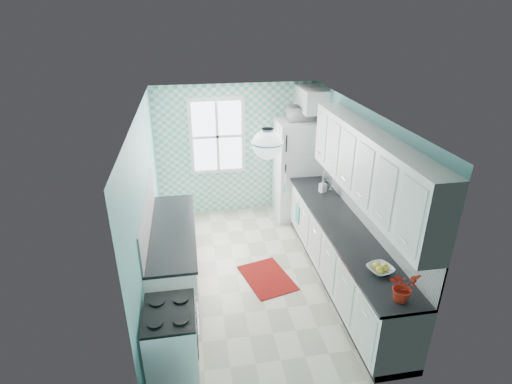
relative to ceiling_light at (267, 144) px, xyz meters
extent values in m
cube|color=beige|center=(0.00, 0.80, -2.33)|extent=(3.00, 4.40, 0.02)
cube|color=white|center=(0.00, 0.80, 0.19)|extent=(3.00, 4.40, 0.02)
cube|color=#64A8A7|center=(0.00, 3.01, -1.07)|extent=(3.00, 0.02, 2.50)
cube|color=#64A8A7|center=(0.00, -1.41, -1.07)|extent=(3.00, 0.02, 2.50)
cube|color=#64A8A7|center=(-1.51, 0.80, -1.07)|extent=(0.02, 4.40, 2.50)
cube|color=#64A8A7|center=(1.51, 0.80, -1.07)|extent=(0.02, 4.40, 2.50)
cube|color=#60C1A4|center=(0.00, 2.99, -1.07)|extent=(3.00, 0.01, 2.50)
cube|color=white|center=(-0.35, 2.96, -0.77)|extent=(1.04, 0.05, 1.44)
cube|color=white|center=(-0.35, 2.95, -0.77)|extent=(0.90, 0.02, 1.30)
cube|color=white|center=(1.49, 0.40, -1.13)|extent=(0.02, 3.60, 0.51)
cube|color=white|center=(-1.49, 0.73, -1.13)|extent=(0.02, 2.15, 0.51)
cube|color=white|center=(1.33, 0.20, -0.42)|extent=(0.33, 3.20, 0.90)
cube|color=white|center=(1.30, 2.63, -0.07)|extent=(0.40, 0.74, 0.40)
cylinder|color=silver|center=(0.00, 0.00, 0.16)|extent=(0.14, 0.14, 0.04)
cylinder|color=silver|center=(0.00, 0.00, 0.09)|extent=(0.02, 0.02, 0.12)
sphere|color=white|center=(0.00, 0.00, 0.00)|extent=(0.34, 0.34, 0.34)
cube|color=white|center=(1.20, 0.40, -1.87)|extent=(0.60, 3.60, 0.90)
cube|color=black|center=(1.19, 0.40, -1.40)|extent=(0.63, 3.60, 0.04)
cube|color=white|center=(-1.20, 0.73, -1.87)|extent=(0.60, 2.15, 0.90)
cube|color=black|center=(-1.19, 0.73, -1.40)|extent=(0.63, 2.15, 0.04)
cube|color=white|center=(1.11, 2.59, -1.38)|extent=(0.82, 0.77, 1.88)
cube|color=silver|center=(1.11, 2.20, -0.95)|extent=(0.80, 0.01, 0.02)
cube|color=silver|center=(0.77, 2.18, -0.72)|extent=(0.03, 0.03, 0.30)
cube|color=silver|center=(0.77, 2.18, -1.38)|extent=(0.03, 0.03, 0.54)
cube|color=silver|center=(-1.20, -0.84, -1.90)|extent=(0.54, 0.68, 0.81)
cube|color=black|center=(-1.20, -0.84, -1.50)|extent=(0.54, 0.68, 0.03)
cube|color=black|center=(-0.93, -0.84, -1.85)|extent=(0.01, 0.45, 0.27)
cube|color=silver|center=(1.20, 1.51, -1.40)|extent=(0.49, 0.41, 0.12)
cylinder|color=silver|center=(1.38, 1.51, -1.20)|extent=(0.02, 0.02, 0.30)
torus|color=silver|center=(1.31, 1.51, -1.01)|extent=(0.16, 0.02, 0.16)
cube|color=#630717|center=(0.15, 0.63, -2.32)|extent=(0.83, 1.02, 0.01)
cube|color=#52A89C|center=(0.89, 1.70, -1.84)|extent=(0.03, 0.22, 0.32)
imported|color=white|center=(1.20, -0.70, -1.35)|extent=(0.35, 0.35, 0.07)
imported|color=#A5232E|center=(1.20, -1.19, -1.22)|extent=(0.37, 0.35, 0.32)
imported|color=#B0C1C9|center=(1.25, 1.53, -1.27)|extent=(0.13, 0.13, 0.22)
imported|color=white|center=(1.11, 2.59, -0.31)|extent=(0.48, 0.35, 0.26)
camera|label=1|loc=(-0.85, -4.20, 1.38)|focal=28.00mm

